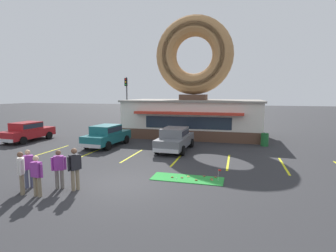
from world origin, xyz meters
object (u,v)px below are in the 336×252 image
object	(u,v)px
pedestrian_hooded_kid	(75,167)
pedestrian_leather_jacket_man	(37,174)
pedestrian_clipboard_woman	(28,167)
pedestrian_beanie_man	(59,167)
golf_ball	(176,178)
car_grey	(175,138)
car_teal	(107,135)
putting_flag_pin	(219,172)
pedestrian_blue_sweater_man	(21,171)
trash_bin	(265,139)
traffic_light_pole	(127,96)
car_red	(27,131)

from	to	relation	value
pedestrian_hooded_kid	pedestrian_leather_jacket_man	distance (m)	1.40
pedestrian_clipboard_woman	pedestrian_beanie_man	world-z (taller)	pedestrian_beanie_man
golf_ball	car_grey	size ratio (longest dim) A/B	0.01
golf_ball	car_teal	distance (m)	9.27
putting_flag_pin	car_teal	size ratio (longest dim) A/B	0.12
car_teal	pedestrian_beanie_man	bearing A→B (deg)	-74.50
golf_ball	pedestrian_beanie_man	world-z (taller)	pedestrian_beanie_man
pedestrian_blue_sweater_man	car_grey	bearing A→B (deg)	66.80
car_teal	pedestrian_clipboard_woman	world-z (taller)	pedestrian_clipboard_woman
golf_ball	pedestrian_beanie_man	distance (m)	5.14
pedestrian_beanie_man	trash_bin	xyz separation A→B (m)	(9.14, 11.72, -0.41)
golf_ball	pedestrian_blue_sweater_man	world-z (taller)	pedestrian_blue_sweater_man
car_teal	traffic_light_pole	xyz separation A→B (m)	(-2.99, 10.52, 2.84)
putting_flag_pin	pedestrian_clipboard_woman	distance (m)	8.23
pedestrian_hooded_kid	traffic_light_pole	distance (m)	20.24
golf_ball	trash_bin	size ratio (longest dim) A/B	0.04
car_teal	pedestrian_clipboard_woman	bearing A→B (deg)	-83.17
pedestrian_blue_sweater_man	pedestrian_hooded_kid	world-z (taller)	pedestrian_hooded_kid
pedestrian_leather_jacket_man	pedestrian_clipboard_woman	xyz separation A→B (m)	(-1.05, 0.72, 0.02)
pedestrian_beanie_man	pedestrian_hooded_kid	bearing A→B (deg)	1.12
car_grey	pedestrian_hooded_kid	xyz separation A→B (m)	(-2.20, -8.44, 0.11)
pedestrian_leather_jacket_man	pedestrian_beanie_man	distance (m)	0.98
car_teal	golf_ball	bearing A→B (deg)	-42.16
golf_ball	car_teal	size ratio (longest dim) A/B	0.01
car_teal	putting_flag_pin	bearing A→B (deg)	-34.27
pedestrian_blue_sweater_man	pedestrian_beanie_man	distance (m)	1.37
pedestrian_leather_jacket_man	pedestrian_clipboard_woman	world-z (taller)	pedestrian_clipboard_woman
golf_ball	car_grey	distance (m)	6.29
car_grey	car_red	size ratio (longest dim) A/B	1.00
car_teal	car_red	xyz separation A→B (m)	(-7.37, 0.15, 0.00)
pedestrian_blue_sweater_man	pedestrian_leather_jacket_man	distance (m)	0.78
trash_bin	pedestrian_beanie_man	bearing A→B (deg)	-127.95
trash_bin	car_teal	bearing A→B (deg)	-164.83
car_teal	pedestrian_leather_jacket_man	bearing A→B (deg)	-77.57
pedestrian_beanie_man	trash_bin	size ratio (longest dim) A/B	1.69
car_grey	pedestrian_leather_jacket_man	size ratio (longest dim) A/B	2.87
car_red	pedestrian_clipboard_woman	size ratio (longest dim) A/B	2.84
car_grey	pedestrian_leather_jacket_man	xyz separation A→B (m)	(-3.22, -9.38, 0.01)
putting_flag_pin	pedestrian_clipboard_woman	world-z (taller)	pedestrian_clipboard_woman
car_red	trash_bin	distance (m)	19.13
golf_ball	pedestrian_blue_sweater_man	xyz separation A→B (m)	(-5.52, -3.28, 0.90)
golf_ball	car_red	world-z (taller)	car_red
golf_ball	pedestrian_hooded_kid	bearing A→B (deg)	-147.30
pedestrian_clipboard_woman	pedestrian_leather_jacket_man	bearing A→B (deg)	-34.39
pedestrian_blue_sweater_man	pedestrian_leather_jacket_man	bearing A→B (deg)	-4.24
pedestrian_hooded_kid	traffic_light_pole	bearing A→B (deg)	107.77
golf_ball	traffic_light_pole	distance (m)	19.74
car_grey	car_red	world-z (taller)	same
golf_ball	trash_bin	distance (m)	10.44
pedestrian_clipboard_woman	pedestrian_beanie_man	bearing A→B (deg)	9.29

